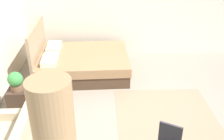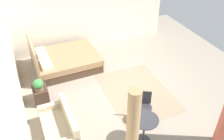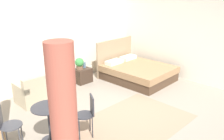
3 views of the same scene
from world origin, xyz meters
name	(u,v)px [view 3 (image 3 of 3)]	position (x,y,z in m)	size (l,w,h in m)	color
ground_plane	(132,112)	(0.00, 0.00, -0.01)	(9.06, 8.97, 0.02)	gray
wall_back	(60,38)	(0.00, 2.99, 1.44)	(9.06, 0.12, 2.89)	silver
wall_right	(196,37)	(3.03, 0.00, 1.44)	(0.12, 5.97, 2.89)	silver
area_rug	(134,122)	(-0.34, -0.33, 0.00)	(2.57, 1.84, 0.01)	#93755B
bed	(136,71)	(1.84, 1.39, 0.28)	(1.80, 2.19, 1.23)	#473323
couch	(44,89)	(-1.14, 2.20, 0.28)	(1.40, 0.73, 0.79)	tan
nightstand	(83,76)	(0.39, 2.42, 0.23)	(0.52, 0.41, 0.47)	#38281E
potted_plant	(79,63)	(0.29, 2.44, 0.66)	(0.28, 0.28, 0.37)	brown
vase	(84,65)	(0.51, 2.47, 0.56)	(0.10, 0.10, 0.18)	slate
balcony_table	(49,117)	(-2.05, 0.40, 0.53)	(0.64, 0.64, 0.76)	#2D2D33
cafe_chair_near_window	(88,112)	(-1.38, 0.02, 0.54)	(0.52, 0.52, 0.87)	#2D2D33
cafe_chair_near_couch	(6,123)	(-2.71, 0.79, 0.53)	(0.56, 0.56, 0.87)	#3F3F44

